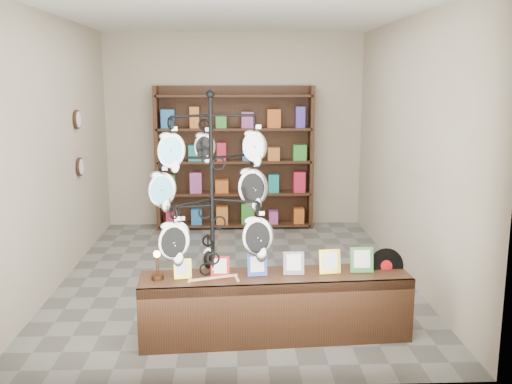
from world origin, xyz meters
TOP-DOWN VIEW (x-y plane):
  - ground at (0.00, 0.00)m, footprint 5.00×5.00m
  - room_envelope at (0.00, 0.00)m, footprint 5.00×5.00m
  - display_tree at (-0.21, -1.67)m, footprint 1.14×1.11m
  - front_shelf at (0.35, -1.65)m, footprint 2.42×0.64m
  - back_shelving at (0.00, 2.30)m, footprint 2.42×0.36m
  - wall_clocks at (-1.97, 0.80)m, footprint 0.03×0.24m

SIDE VIEW (x-z plane):
  - ground at x=0.00m, z-range 0.00..0.00m
  - front_shelf at x=0.35m, z-range -0.13..0.72m
  - back_shelving at x=0.00m, z-range -0.07..2.13m
  - display_tree at x=-0.21m, z-range 0.17..2.38m
  - wall_clocks at x=-1.97m, z-range 1.08..1.92m
  - room_envelope at x=0.00m, z-range -0.65..4.35m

